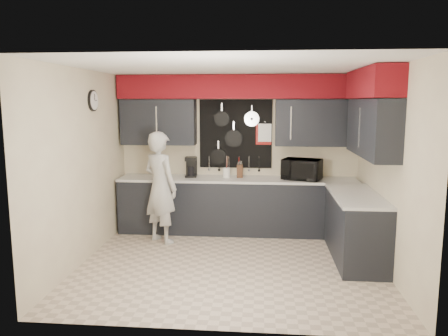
# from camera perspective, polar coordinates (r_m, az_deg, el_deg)

# --- Properties ---
(ground) EXTENTS (4.00, 4.00, 0.00)m
(ground) POSITION_cam_1_polar(r_m,az_deg,el_deg) (6.03, 0.90, -12.38)
(ground) COLOR beige
(ground) RESTS_ON ground
(back_wall_assembly) EXTENTS (4.00, 0.36, 2.60)m
(back_wall_assembly) POSITION_cam_1_polar(r_m,az_deg,el_deg) (7.22, 1.95, 7.44)
(back_wall_assembly) COLOR beige
(back_wall_assembly) RESTS_ON ground
(right_wall_assembly) EXTENTS (0.36, 3.50, 2.60)m
(right_wall_assembly) POSITION_cam_1_polar(r_m,az_deg,el_deg) (6.05, 19.02, 6.09)
(right_wall_assembly) COLOR beige
(right_wall_assembly) RESTS_ON ground
(left_wall_assembly) EXTENTS (0.05, 3.50, 2.60)m
(left_wall_assembly) POSITION_cam_1_polar(r_m,az_deg,el_deg) (6.17, -17.85, 0.51)
(left_wall_assembly) COLOR beige
(left_wall_assembly) RESTS_ON ground
(base_cabinets) EXTENTS (3.95, 2.20, 0.92)m
(base_cabinets) POSITION_cam_1_polar(r_m,az_deg,el_deg) (6.95, 5.65, -5.58)
(base_cabinets) COLOR black
(base_cabinets) RESTS_ON ground
(microwave) EXTENTS (0.70, 0.58, 0.33)m
(microwave) POSITION_cam_1_polar(r_m,az_deg,el_deg) (7.14, 10.12, -0.16)
(microwave) COLOR black
(microwave) RESTS_ON base_cabinets
(knife_block) EXTENTS (0.10, 0.10, 0.22)m
(knife_block) POSITION_cam_1_polar(r_m,az_deg,el_deg) (7.21, 2.08, -0.41)
(knife_block) COLOR #352110
(knife_block) RESTS_ON base_cabinets
(utensil_crock) EXTENTS (0.13, 0.13, 0.16)m
(utensil_crock) POSITION_cam_1_polar(r_m,az_deg,el_deg) (7.21, 0.34, -0.61)
(utensil_crock) COLOR white
(utensil_crock) RESTS_ON base_cabinets
(coffee_maker) EXTENTS (0.20, 0.24, 0.34)m
(coffee_maker) POSITION_cam_1_polar(r_m,az_deg,el_deg) (7.30, -4.31, 0.22)
(coffee_maker) COLOR black
(coffee_maker) RESTS_ON base_cabinets
(person) EXTENTS (0.75, 0.70, 1.72)m
(person) POSITION_cam_1_polar(r_m,az_deg,el_deg) (6.77, -8.30, -2.52)
(person) COLOR beige
(person) RESTS_ON ground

